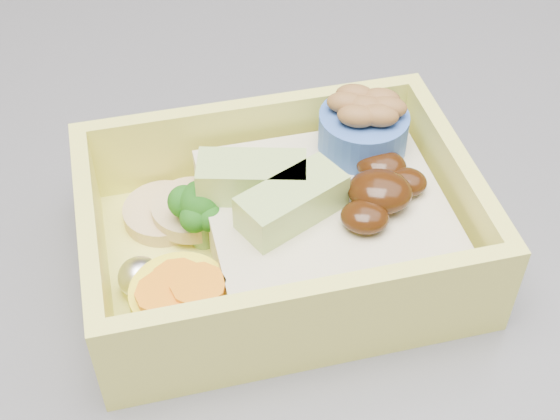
# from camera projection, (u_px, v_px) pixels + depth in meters

# --- Properties ---
(bento_box) EXTENTS (0.22, 0.19, 0.07)m
(bento_box) POSITION_uv_depth(u_px,v_px,m) (291.00, 222.00, 0.38)
(bento_box) COLOR #F2EF64
(bento_box) RESTS_ON island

